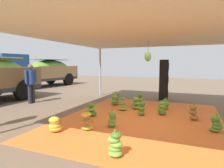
# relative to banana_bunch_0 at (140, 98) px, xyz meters

# --- Properties ---
(ground_plane) EXTENTS (40.00, 40.00, 0.00)m
(ground_plane) POSITION_rel_banana_bunch_0_xyz_m (-2.43, 2.35, -0.23)
(ground_plane) COLOR brown
(tarp_orange) EXTENTS (6.23, 4.80, 0.01)m
(tarp_orange) POSITION_rel_banana_bunch_0_xyz_m (-2.43, -0.65, -0.23)
(tarp_orange) COLOR orange
(tarp_orange) RESTS_ON ground
(tent_canopy) EXTENTS (8.00, 7.00, 2.69)m
(tent_canopy) POSITION_rel_banana_bunch_0_xyz_m (-2.42, -0.73, 2.38)
(tent_canopy) COLOR #9EA0A5
(tent_canopy) RESTS_ON ground
(banana_bunch_0) EXTENTS (0.33, 0.31, 0.53)m
(banana_bunch_0) POSITION_rel_banana_bunch_0_xyz_m (0.00, 0.00, 0.00)
(banana_bunch_0) COLOR #477523
(banana_bunch_0) RESTS_ON tarp_orange
(banana_bunch_1) EXTENTS (0.40, 0.41, 0.49)m
(banana_bunch_1) POSITION_rel_banana_bunch_0_xyz_m (-2.87, -2.74, -0.02)
(banana_bunch_1) COLOR #518428
(banana_bunch_1) RESTS_ON tarp_orange
(banana_bunch_2) EXTENTS (0.36, 0.37, 0.51)m
(banana_bunch_2) POSITION_rel_banana_bunch_0_xyz_m (-1.19, -0.16, -0.01)
(banana_bunch_2) COLOR #60932D
(banana_bunch_2) RESTS_ON tarp_orange
(banana_bunch_3) EXTENTS (0.40, 0.42, 0.47)m
(banana_bunch_3) POSITION_rel_banana_bunch_0_xyz_m (-0.90, -0.04, -0.03)
(banana_bunch_3) COLOR #60932D
(banana_bunch_3) RESTS_ON tarp_orange
(banana_bunch_4) EXTENTS (0.36, 0.38, 0.52)m
(banana_bunch_4) POSITION_rel_banana_bunch_0_xyz_m (-1.95, -2.20, 0.00)
(banana_bunch_4) COLOR #996628
(banana_bunch_4) RESTS_ON tarp_orange
(banana_bunch_5) EXTENTS (0.45, 0.45, 0.58)m
(banana_bunch_5) POSITION_rel_banana_bunch_0_xyz_m (-0.79, 0.89, 0.03)
(banana_bunch_5) COLOR #477523
(banana_bunch_5) RESTS_ON tarp_orange
(banana_bunch_6) EXTENTS (0.38, 0.38, 0.51)m
(banana_bunch_6) POSITION_rel_banana_bunch_0_xyz_m (-1.67, -1.21, -0.00)
(banana_bunch_6) COLOR #477523
(banana_bunch_6) RESTS_ON tarp_orange
(banana_bunch_7) EXTENTS (0.42, 0.42, 0.49)m
(banana_bunch_7) POSITION_rel_banana_bunch_0_xyz_m (-2.74, 0.98, -0.02)
(banana_bunch_7) COLOR #477523
(banana_bunch_7) RESTS_ON tarp_orange
(banana_bunch_8) EXTENTS (0.30, 0.31, 0.50)m
(banana_bunch_8) POSITION_rel_banana_bunch_0_xyz_m (-2.04, -0.58, -0.01)
(banana_bunch_8) COLOR #518428
(banana_bunch_8) RESTS_ON tarp_orange
(banana_bunch_9) EXTENTS (0.33, 0.31, 0.49)m
(banana_bunch_9) POSITION_rel_banana_bunch_0_xyz_m (-3.51, -0.10, -0.02)
(banana_bunch_9) COLOR #60932D
(banana_bunch_9) RESTS_ON tarp_orange
(banana_bunch_10) EXTENTS (0.38, 0.37, 0.56)m
(banana_bunch_10) POSITION_rel_banana_bunch_0_xyz_m (-1.58, 0.28, 0.00)
(banana_bunch_10) COLOR #75A83D
(banana_bunch_10) RESTS_ON tarp_orange
(banana_bunch_11) EXTENTS (0.42, 0.42, 0.44)m
(banana_bunch_11) POSITION_rel_banana_bunch_0_xyz_m (0.07, 1.20, -0.05)
(banana_bunch_11) COLOR #75A83D
(banana_bunch_11) RESTS_ON tarp_orange
(banana_bunch_12) EXTENTS (0.39, 0.38, 0.52)m
(banana_bunch_12) POSITION_rel_banana_bunch_0_xyz_m (-5.10, -0.82, -0.01)
(banana_bunch_12) COLOR #75A83D
(banana_bunch_12) RESTS_ON tarp_orange
(banana_bunch_13) EXTENTS (0.32, 0.35, 0.48)m
(banana_bunch_13) POSITION_rel_banana_bunch_0_xyz_m (-0.91, -1.23, -0.02)
(banana_bunch_13) COLOR #60932D
(banana_bunch_13) RESTS_ON tarp_orange
(banana_bunch_14) EXTENTS (0.45, 0.45, 0.43)m
(banana_bunch_14) POSITION_rel_banana_bunch_0_xyz_m (-4.45, 1.11, -0.04)
(banana_bunch_14) COLOR gold
(banana_bunch_14) RESTS_ON tarp_orange
(banana_bunch_15) EXTENTS (0.47, 0.47, 0.54)m
(banana_bunch_15) POSITION_rel_banana_bunch_0_xyz_m (-4.00, 0.42, -0.01)
(banana_bunch_15) COLOR gold
(banana_bunch_15) RESTS_ON tarp_orange
(cargo_truck_far) EXTENTS (6.82, 3.22, 2.40)m
(cargo_truck_far) POSITION_rel_banana_bunch_0_xyz_m (2.99, 8.87, 1.05)
(cargo_truck_far) COLOR #2D2D2D
(cargo_truck_far) RESTS_ON ground
(worker_1) EXTENTS (0.64, 0.39, 1.75)m
(worker_1) POSITION_rel_banana_bunch_0_xyz_m (-1.82, 4.55, 0.79)
(worker_1) COLOR #26262D
(worker_1) RESTS_ON ground
(speaker_stack) EXTENTS (0.59, 0.48, 1.97)m
(speaker_stack) POSITION_rel_banana_bunch_0_xyz_m (1.31, -0.85, 0.75)
(speaker_stack) COLOR black
(speaker_stack) RESTS_ON ground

